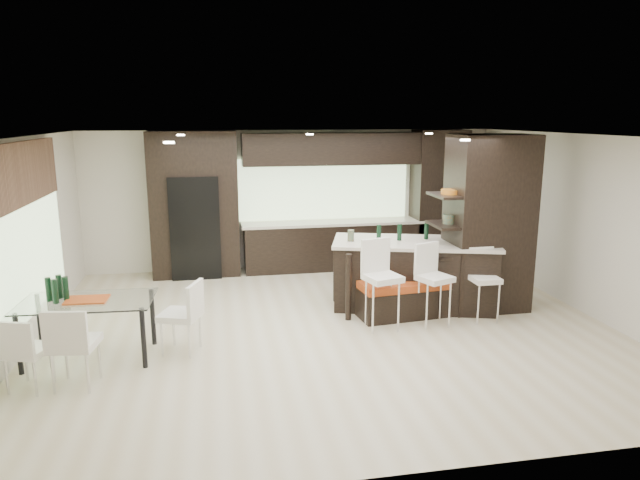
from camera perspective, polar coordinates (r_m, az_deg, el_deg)
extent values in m
plane|color=beige|center=(8.29, 0.77, -8.67)|extent=(8.00, 8.00, 0.00)
cube|color=beige|center=(11.30, -2.70, 4.09)|extent=(8.00, 0.02, 2.70)
cube|color=beige|center=(8.14, -28.01, -0.62)|extent=(0.02, 7.00, 2.70)
cube|color=beige|center=(9.52, 25.13, 1.36)|extent=(0.02, 7.00, 2.70)
cube|color=white|center=(7.74, 0.83, 10.33)|extent=(8.00, 7.00, 0.02)
cube|color=#B2D199|center=(8.31, -27.35, -0.30)|extent=(0.04, 3.20, 1.90)
cube|color=#B2D199|center=(11.33, 0.33, 5.14)|extent=(3.40, 0.04, 1.20)
cube|color=brown|center=(8.18, -27.77, 5.87)|extent=(0.08, 3.00, 0.80)
cube|color=white|center=(7.98, 0.47, 10.25)|extent=(4.00, 3.00, 0.02)
cube|color=black|center=(11.06, 0.11, 3.92)|extent=(6.80, 0.68, 2.70)
cube|color=black|center=(10.90, -12.35, 1.37)|extent=(0.90, 0.68, 1.90)
cube|color=black|center=(9.13, 16.50, 1.60)|extent=(1.20, 0.80, 2.70)
cube|color=black|center=(9.14, 9.37, -3.32)|extent=(2.75, 1.77, 1.06)
cube|color=white|center=(8.11, 6.25, -5.37)|extent=(0.56, 0.56, 1.03)
cube|color=white|center=(8.39, 11.35, -5.20)|extent=(0.55, 0.55, 0.96)
cube|color=white|center=(8.73, 16.07, -5.03)|extent=(0.39, 0.39, 0.88)
cube|color=black|center=(8.72, 8.54, -5.82)|extent=(1.47, 0.70, 0.54)
cube|color=white|center=(7.69, -22.04, -8.31)|extent=(1.62, 0.97, 0.76)
cube|color=white|center=(6.98, -23.29, -9.99)|extent=(0.54, 0.54, 0.88)
cube|color=white|center=(7.14, -27.12, -10.25)|extent=(0.54, 0.54, 0.79)
cube|color=white|center=(7.52, -13.78, -7.77)|extent=(0.60, 0.60, 0.86)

